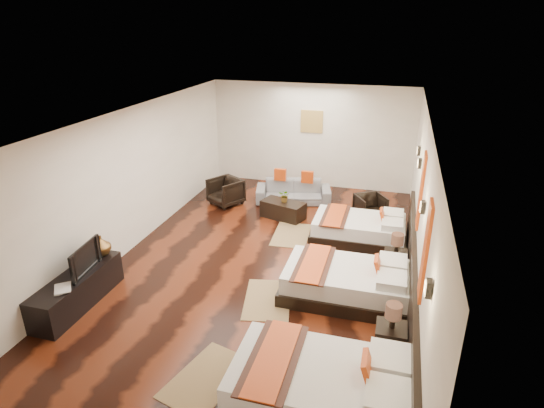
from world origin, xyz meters
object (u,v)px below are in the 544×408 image
(nightstand_b, at_px, (395,260))
(sofa, at_px, (293,192))
(bed_near, at_px, (323,386))
(armchair_left, at_px, (226,192))
(nightstand_a, at_px, (390,337))
(bed_mid, at_px, (347,282))
(coffee_table, at_px, (283,210))
(table_plant, at_px, (285,196))
(tv, at_px, (81,258))
(tv_console, at_px, (78,290))
(armchair_right, at_px, (370,207))
(book, at_px, (54,290))
(bed_far, at_px, (360,229))
(figurine, at_px, (101,245))

(nightstand_b, distance_m, sofa, 3.95)
(bed_near, height_order, armchair_left, bed_near)
(nightstand_a, bearing_deg, bed_mid, 120.14)
(coffee_table, bearing_deg, armchair_left, 165.29)
(bed_near, height_order, bed_mid, bed_near)
(armchair_left, xyz_separation_m, coffee_table, (1.60, -0.42, -0.14))
(armchair_left, xyz_separation_m, table_plant, (1.64, -0.41, 0.22))
(tv, bearing_deg, nightstand_a, -96.37)
(bed_mid, distance_m, coffee_table, 3.41)
(tv_console, distance_m, armchair_right, 6.46)
(nightstand_b, bearing_deg, bed_near, -102.49)
(table_plant, bearing_deg, book, -116.46)
(bed_mid, bearing_deg, bed_near, -89.97)
(table_plant, bearing_deg, bed_mid, -57.75)
(tv, height_order, book, tv)
(nightstand_a, bearing_deg, armchair_left, 132.56)
(bed_far, bearing_deg, coffee_table, 160.14)
(bed_mid, relative_size, nightstand_b, 2.58)
(book, relative_size, armchair_right, 0.50)
(bed_far, relative_size, table_plant, 6.46)
(nightstand_b, relative_size, figurine, 2.31)
(coffee_table, bearing_deg, nightstand_b, -36.55)
(sofa, height_order, table_plant, table_plant)
(bed_mid, distance_m, sofa, 4.33)
(nightstand_a, relative_size, nightstand_b, 1.01)
(figurine, xyz_separation_m, table_plant, (2.38, 3.59, -0.18))
(figurine, bearing_deg, bed_near, -22.28)
(tv_console, bearing_deg, bed_mid, 18.92)
(bed_far, bearing_deg, table_plant, 159.46)
(nightstand_a, distance_m, nightstand_b, 2.23)
(nightstand_b, relative_size, book, 2.58)
(bed_mid, distance_m, table_plant, 3.41)
(armchair_left, distance_m, coffee_table, 1.66)
(sofa, bearing_deg, tv_console, -126.98)
(table_plant, bearing_deg, nightstand_a, -58.40)
(figurine, bearing_deg, tv_console, -90.00)
(bed_far, bearing_deg, nightstand_a, -77.85)
(bed_near, relative_size, bed_far, 1.14)
(figurine, bearing_deg, armchair_left, 79.45)
(bed_mid, bearing_deg, table_plant, 122.25)
(bed_near, bearing_deg, table_plant, 108.88)
(nightstand_a, xyz_separation_m, table_plant, (-2.56, 4.17, 0.26))
(book, bearing_deg, table_plant, 63.54)
(nightstand_b, distance_m, book, 5.71)
(bed_near, relative_size, armchair_right, 3.50)
(armchair_right, distance_m, table_plant, 2.01)
(bed_near, xyz_separation_m, bed_far, (-0.00, 4.63, -0.04))
(bed_near, relative_size, tv_console, 1.24)
(tv_console, bearing_deg, table_plant, 61.09)
(bed_far, xyz_separation_m, tv_console, (-4.19, -3.64, 0.02))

